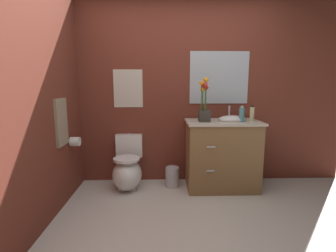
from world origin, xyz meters
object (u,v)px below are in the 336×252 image
toilet (128,170)px  toilet_paper_roll (75,142)px  soap_bottle (252,114)px  wall_poster (128,89)px  vanity_cabinet (222,154)px  hanging_towel (61,122)px  wall_mirror (219,78)px  flower_vase (204,106)px  trash_bin (172,177)px  lotion_bottle (242,115)px

toilet → toilet_paper_roll: bearing=-161.7°
soap_bottle → toilet_paper_roll: bearing=-175.6°
toilet → soap_bottle: soap_bottle is taller
wall_poster → vanity_cabinet: bearing=-13.3°
hanging_towel → toilet_paper_roll: bearing=76.8°
wall_mirror → hanging_towel: (-1.89, -0.70, -0.50)m
flower_vase → wall_poster: size_ratio=1.08×
soap_bottle → trash_bin: size_ratio=0.74×
toilet → lotion_bottle: (1.45, -0.12, 0.75)m
lotion_bottle → vanity_cabinet: bearing=155.9°
soap_bottle → lotion_bottle: bearing=-150.6°
toilet → wall_mirror: size_ratio=0.86×
soap_bottle → trash_bin: bearing=177.2°
trash_bin → hanging_towel: bearing=-159.9°
soap_bottle → toilet_paper_roll: (-2.20, -0.17, -0.31)m
flower_vase → toilet_paper_roll: (-1.58, -0.12, -0.41)m
lotion_bottle → toilet: bearing=175.3°
toilet_paper_roll → toilet: bearing=18.3°
toilet_paper_roll → flower_vase: bearing=4.5°
flower_vase → wall_mirror: (0.25, 0.34, 0.36)m
flower_vase → wall_mirror: size_ratio=0.69×
soap_bottle → wall_poster: size_ratio=0.39×
vanity_cabinet → lotion_bottle: lotion_bottle is taller
trash_bin → toilet_paper_roll: bearing=-169.5°
hanging_towel → toilet_paper_roll: hanging_towel is taller
toilet → wall_mirror: (1.24, 0.27, 1.21)m
wall_poster → toilet_paper_roll: wall_poster is taller
flower_vase → trash_bin: (-0.39, 0.10, -0.96)m
toilet → soap_bottle: (1.61, -0.03, 0.75)m
lotion_bottle → wall_poster: bearing=165.1°
vanity_cabinet → soap_bottle: bearing=0.0°
lotion_bottle → hanging_towel: 2.12m
hanging_towel → flower_vase: bearing=12.4°
wall_poster → toilet: bearing=-90.0°
toilet → vanity_cabinet: size_ratio=0.64×
toilet → soap_bottle: bearing=-0.9°
vanity_cabinet → toilet_paper_roll: 1.85m
wall_mirror → trash_bin: bearing=-159.3°
lotion_bottle → hanging_towel: hanging_towel is taller
lotion_bottle → wall_mirror: size_ratio=0.25×
trash_bin → hanging_towel: 1.55m
toilet → wall_mirror: bearing=12.2°
lotion_bottle → wall_mirror: wall_mirror is taller
soap_bottle → trash_bin: (-1.02, 0.05, -0.85)m
flower_vase → toilet_paper_roll: flower_vase is taller
flower_vase → toilet_paper_roll: bearing=-175.5°
flower_vase → trash_bin: flower_vase is taller
flower_vase → soap_bottle: bearing=4.3°
hanging_towel → soap_bottle: bearing=10.2°
toilet → flower_vase: size_ratio=1.25×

